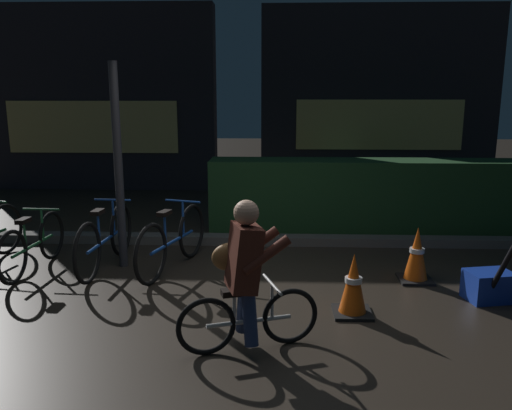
# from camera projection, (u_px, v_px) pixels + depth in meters

# --- Properties ---
(ground_plane) EXTENTS (40.00, 40.00, 0.00)m
(ground_plane) POSITION_uv_depth(u_px,v_px,m) (233.00, 308.00, 5.00)
(ground_plane) COLOR #2D261E
(sidewalk_curb) EXTENTS (12.00, 0.24, 0.12)m
(sidewalk_curb) POSITION_uv_depth(u_px,v_px,m) (246.00, 240.00, 7.14)
(sidewalk_curb) COLOR #56544F
(sidewalk_curb) RESTS_ON ground
(hedge_row) EXTENTS (4.80, 0.70, 1.07)m
(hedge_row) POSITION_uv_depth(u_px,v_px,m) (367.00, 195.00, 7.84)
(hedge_row) COLOR #214723
(hedge_row) RESTS_ON ground
(storefront_left) EXTENTS (5.24, 0.54, 3.91)m
(storefront_left) POSITION_uv_depth(u_px,v_px,m) (95.00, 99.00, 11.08)
(storefront_left) COLOR #262328
(storefront_left) RESTS_ON ground
(storefront_right) EXTENTS (5.25, 0.54, 3.97)m
(storefront_right) POSITION_uv_depth(u_px,v_px,m) (378.00, 98.00, 11.51)
(storefront_right) COLOR #262328
(storefront_right) RESTS_ON ground
(street_post) EXTENTS (0.10, 0.10, 2.41)m
(street_post) POSITION_uv_depth(u_px,v_px,m) (118.00, 168.00, 5.98)
(street_post) COLOR #2D2D33
(street_post) RESTS_ON ground
(parked_bike_left_mid) EXTENTS (0.46, 1.52, 0.70)m
(parked_bike_left_mid) POSITION_uv_depth(u_px,v_px,m) (33.00, 244.00, 6.00)
(parked_bike_left_mid) COLOR black
(parked_bike_left_mid) RESTS_ON ground
(parked_bike_center_left) EXTENTS (0.46, 1.71, 0.79)m
(parked_bike_center_left) POSITION_uv_depth(u_px,v_px,m) (106.00, 239.00, 6.08)
(parked_bike_center_left) COLOR black
(parked_bike_center_left) RESTS_ON ground
(parked_bike_center_right) EXTENTS (0.56, 1.66, 0.79)m
(parked_bike_center_right) POSITION_uv_depth(u_px,v_px,m) (173.00, 241.00, 6.02)
(parked_bike_center_right) COLOR black
(parked_bike_center_right) RESTS_ON ground
(traffic_cone_near) EXTENTS (0.36, 0.36, 0.60)m
(traffic_cone_near) POSITION_uv_depth(u_px,v_px,m) (353.00, 285.00, 4.80)
(traffic_cone_near) COLOR black
(traffic_cone_near) RESTS_ON ground
(traffic_cone_far) EXTENTS (0.36, 0.36, 0.62)m
(traffic_cone_far) POSITION_uv_depth(u_px,v_px,m) (417.00, 255.00, 5.67)
(traffic_cone_far) COLOR black
(traffic_cone_far) RESTS_ON ground
(blue_crate) EXTENTS (0.50, 0.40, 0.30)m
(blue_crate) POSITION_uv_depth(u_px,v_px,m) (489.00, 286.00, 5.16)
(blue_crate) COLOR #193DB7
(blue_crate) RESTS_ON ground
(cyclist) EXTENTS (1.14, 0.50, 1.25)m
(cyclist) POSITION_uv_depth(u_px,v_px,m) (245.00, 275.00, 4.07)
(cyclist) COLOR black
(cyclist) RESTS_ON ground
(closed_umbrella) EXTENTS (0.12, 0.46, 0.77)m
(closed_umbrella) POSITION_uv_depth(u_px,v_px,m) (500.00, 272.00, 4.87)
(closed_umbrella) COLOR black
(closed_umbrella) RESTS_ON ground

